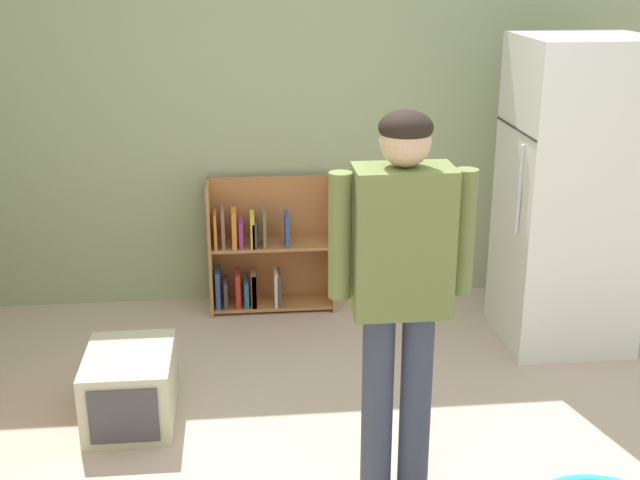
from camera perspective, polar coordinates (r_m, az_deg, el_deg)
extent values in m
cube|color=#9DAC83|center=(5.29, -1.96, 9.92)|extent=(5.20, 0.06, 2.70)
cube|color=white|center=(4.94, 16.86, 2.97)|extent=(0.70, 0.68, 1.78)
cylinder|color=silver|center=(4.64, 13.55, 3.38)|extent=(0.02, 0.02, 0.50)
cube|color=#333333|center=(4.73, 13.32, 7.47)|extent=(0.01, 0.67, 0.01)
cube|color=#B47740|center=(5.30, -7.56, -0.56)|extent=(0.02, 0.28, 0.85)
cube|color=#B47740|center=(5.33, 0.85, -0.28)|extent=(0.02, 0.28, 0.85)
cube|color=#B5713F|center=(5.42, -3.40, 0.04)|extent=(0.80, 0.02, 0.85)
cube|color=#B47740|center=(5.45, -3.26, -4.34)|extent=(0.76, 0.24, 0.02)
cube|color=#B47740|center=(5.30, -3.35, -0.32)|extent=(0.76, 0.24, 0.02)
cube|color=#2A4E95|center=(5.37, -7.02, -3.27)|extent=(0.03, 0.17, 0.25)
cube|color=orange|center=(5.23, -7.19, 0.71)|extent=(0.02, 0.17, 0.22)
cube|color=#453643|center=(5.38, -6.48, -3.61)|extent=(0.02, 0.17, 0.17)
cube|color=brown|center=(5.22, -6.68, 0.90)|extent=(0.02, 0.17, 0.26)
cube|color=red|center=(5.37, -5.65, -3.34)|extent=(0.03, 0.17, 0.23)
cube|color=orange|center=(5.23, -5.92, 0.81)|extent=(0.03, 0.17, 0.23)
cube|color=#1E5EA3|center=(5.38, -5.08, -3.60)|extent=(0.03, 0.17, 0.17)
cube|color=#912F92|center=(5.24, -5.46, 0.49)|extent=(0.02, 0.17, 0.17)
cube|color=orange|center=(5.37, -4.58, -3.32)|extent=(0.03, 0.17, 0.22)
cube|color=gold|center=(5.23, -4.68, 0.73)|extent=(0.03, 0.17, 0.21)
cube|color=olive|center=(5.37, -4.57, -3.31)|extent=(0.03, 0.17, 0.22)
cube|color=#403940|center=(5.24, -4.53, 0.47)|extent=(0.03, 0.17, 0.16)
cube|color=#484347|center=(5.37, -2.85, -3.29)|extent=(0.02, 0.17, 0.22)
cube|color=olive|center=(5.23, -3.86, 0.80)|extent=(0.02, 0.17, 0.22)
cube|color=beige|center=(5.37, -3.05, -3.24)|extent=(0.02, 0.17, 0.23)
cube|color=#2A51A6|center=(5.24, -2.31, 0.78)|extent=(0.02, 0.17, 0.21)
cylinder|color=#383F52|center=(3.49, 3.95, -11.39)|extent=(0.13, 0.13, 0.86)
cylinder|color=#383F52|center=(3.51, 6.57, -11.21)|extent=(0.13, 0.13, 0.86)
cube|color=olive|center=(3.20, 5.66, -0.08)|extent=(0.38, 0.22, 0.59)
cylinder|color=olive|center=(3.15, 1.39, 0.28)|extent=(0.09, 0.09, 0.50)
cylinder|color=olive|center=(3.24, 9.84, 0.55)|extent=(0.09, 0.09, 0.50)
sphere|color=#D6AC87|center=(3.09, 5.89, 6.76)|extent=(0.19, 0.19, 0.19)
ellipsoid|color=black|center=(3.08, 5.92, 7.73)|extent=(0.20, 0.20, 0.13)
cube|color=beige|center=(4.23, -12.90, -9.83)|extent=(0.42, 0.54, 0.36)
cube|color=#424247|center=(4.00, -13.35, -11.74)|extent=(0.32, 0.01, 0.27)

